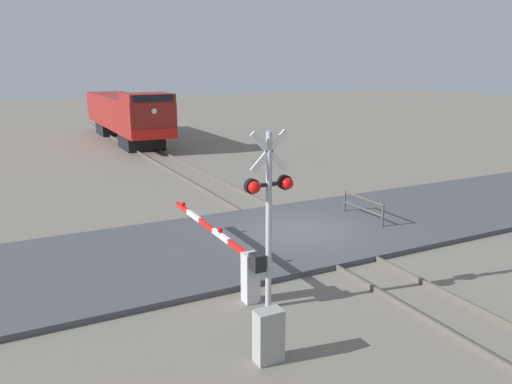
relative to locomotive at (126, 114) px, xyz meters
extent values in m
plane|color=slate|center=(0.00, -24.62, -2.03)|extent=(160.00, 160.00, 0.00)
cube|color=#59544C|center=(-0.72, -24.62, -1.95)|extent=(0.08, 80.00, 0.15)
cube|color=#59544C|center=(0.72, -24.62, -1.95)|extent=(0.08, 80.00, 0.15)
cube|color=#47474C|center=(0.00, -24.62, -1.95)|extent=(36.00, 6.24, 0.16)
cube|color=black|center=(0.00, -4.03, -1.50)|extent=(2.53, 3.20, 1.05)
cube|color=black|center=(0.00, 4.48, -1.50)|extent=(2.53, 3.20, 1.05)
cube|color=maroon|center=(0.00, 0.23, 0.18)|extent=(2.98, 15.48, 2.31)
cube|color=maroon|center=(0.00, -6.08, 1.59)|extent=(2.92, 2.87, 0.51)
cube|color=black|center=(0.00, -7.54, 1.59)|extent=(2.53, 0.06, 0.41)
cube|color=red|center=(0.00, -7.55, -0.63)|extent=(2.83, 0.08, 0.64)
sphere|color=#F2EACC|center=(0.00, -7.56, 0.81)|extent=(0.36, 0.36, 0.36)
cylinder|color=#ADADB2|center=(-3.51, -28.83, 0.08)|extent=(0.14, 0.14, 4.21)
cube|color=white|center=(-3.51, -28.83, 1.73)|extent=(0.95, 0.04, 0.95)
cube|color=white|center=(-3.51, -28.83, 1.73)|extent=(0.95, 0.04, 0.95)
cube|color=black|center=(-3.51, -28.83, 0.98)|extent=(1.04, 0.08, 0.08)
sphere|color=red|center=(-3.93, -28.93, 0.98)|extent=(0.28, 0.28, 0.28)
sphere|color=red|center=(-3.09, -28.93, 0.98)|extent=(0.28, 0.28, 0.28)
cylinder|color=black|center=(-3.93, -28.81, 0.98)|extent=(0.34, 0.14, 0.34)
cylinder|color=black|center=(-3.09, -28.81, 0.98)|extent=(0.34, 0.14, 0.34)
cube|color=silver|center=(-3.75, -28.38, -1.41)|extent=(0.36, 0.36, 1.24)
cube|color=black|center=(-3.75, -28.73, -0.88)|extent=(0.28, 0.36, 0.40)
cube|color=red|center=(-3.75, -27.66, -0.88)|extent=(0.10, 1.05, 0.14)
cube|color=white|center=(-3.75, -26.61, -0.88)|extent=(0.10, 1.05, 0.14)
cube|color=red|center=(-3.75, -25.56, -0.88)|extent=(0.10, 1.05, 0.14)
cube|color=white|center=(-3.75, -24.52, -0.88)|extent=(0.10, 1.05, 0.14)
cube|color=red|center=(-3.75, -23.47, -0.88)|extent=(0.10, 1.05, 0.14)
sphere|color=red|center=(-3.75, -26.55, -0.74)|extent=(0.14, 0.14, 0.14)
sphere|color=red|center=(-3.75, -23.56, -0.74)|extent=(0.14, 0.14, 0.14)
cube|color=#999993|center=(-4.59, -30.83, -1.49)|extent=(0.54, 0.35, 1.08)
cylinder|color=#4C4742|center=(2.76, -25.61, -1.55)|extent=(0.08, 0.08, 0.95)
cylinder|color=#4C4742|center=(2.76, -23.45, -1.55)|extent=(0.08, 0.08, 0.95)
cylinder|color=#4C4742|center=(2.76, -24.53, -1.12)|extent=(0.06, 2.16, 0.06)
cylinder|color=#4C4742|center=(2.76, -24.53, -1.51)|extent=(0.06, 2.16, 0.06)
camera|label=1|loc=(-8.83, -38.53, 3.58)|focal=35.53mm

